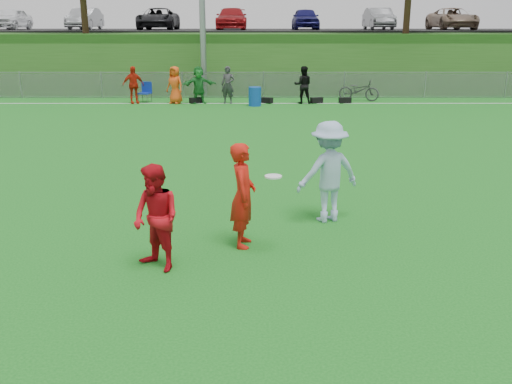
{
  "coord_description": "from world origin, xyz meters",
  "views": [
    {
      "loc": [
        -0.4,
        -8.47,
        3.64
      ],
      "look_at": [
        -0.39,
        0.5,
        0.95
      ],
      "focal_mm": 40.0,
      "sensor_mm": 36.0,
      "label": 1
    }
  ],
  "objects_px": {
    "player_red_left": "(243,195)",
    "bicycle": "(359,90)",
    "player_red_center": "(156,218)",
    "player_blue": "(328,172)",
    "recycling_bin": "(255,96)",
    "frisbee": "(273,176)"
  },
  "relations": [
    {
      "from": "player_red_left",
      "to": "frisbee",
      "type": "bearing_deg",
      "value": -124.33
    },
    {
      "from": "player_blue",
      "to": "frisbee",
      "type": "relative_size",
      "value": 6.92
    },
    {
      "from": "frisbee",
      "to": "bicycle",
      "type": "bearing_deg",
      "value": 76.04
    },
    {
      "from": "frisbee",
      "to": "recycling_bin",
      "type": "height_order",
      "value": "frisbee"
    },
    {
      "from": "bicycle",
      "to": "player_red_center",
      "type": "bearing_deg",
      "value": -179.51
    },
    {
      "from": "player_red_left",
      "to": "player_red_center",
      "type": "distance_m",
      "value": 1.61
    },
    {
      "from": "player_red_center",
      "to": "frisbee",
      "type": "height_order",
      "value": "player_red_center"
    },
    {
      "from": "player_red_left",
      "to": "frisbee",
      "type": "height_order",
      "value": "player_red_left"
    },
    {
      "from": "bicycle",
      "to": "player_blue",
      "type": "bearing_deg",
      "value": -172.94
    },
    {
      "from": "player_red_left",
      "to": "player_red_center",
      "type": "xyz_separation_m",
      "value": [
        -1.28,
        -0.97,
        -0.06
      ]
    },
    {
      "from": "bicycle",
      "to": "recycling_bin",
      "type": "bearing_deg",
      "value": 128.37
    },
    {
      "from": "player_red_left",
      "to": "bicycle",
      "type": "xyz_separation_m",
      "value": [
        5.16,
        18.41,
        -0.38
      ]
    },
    {
      "from": "player_red_left",
      "to": "player_blue",
      "type": "relative_size",
      "value": 0.93
    },
    {
      "from": "player_red_center",
      "to": "frisbee",
      "type": "xyz_separation_m",
      "value": [
        1.77,
        0.6,
        0.49
      ]
    },
    {
      "from": "player_red_left",
      "to": "player_red_center",
      "type": "height_order",
      "value": "player_red_left"
    },
    {
      "from": "recycling_bin",
      "to": "bicycle",
      "type": "xyz_separation_m",
      "value": [
        4.97,
        1.76,
        0.08
      ]
    },
    {
      "from": "player_red_center",
      "to": "player_blue",
      "type": "relative_size",
      "value": 0.86
    },
    {
      "from": "player_blue",
      "to": "bicycle",
      "type": "height_order",
      "value": "player_blue"
    },
    {
      "from": "frisbee",
      "to": "bicycle",
      "type": "xyz_separation_m",
      "value": [
        4.67,
        18.78,
        -0.8
      ]
    },
    {
      "from": "player_red_center",
      "to": "player_blue",
      "type": "height_order",
      "value": "player_blue"
    },
    {
      "from": "frisbee",
      "to": "recycling_bin",
      "type": "distance_m",
      "value": 17.05
    },
    {
      "from": "player_red_left",
      "to": "recycling_bin",
      "type": "xyz_separation_m",
      "value": [
        0.19,
        16.65,
        -0.46
      ]
    }
  ]
}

